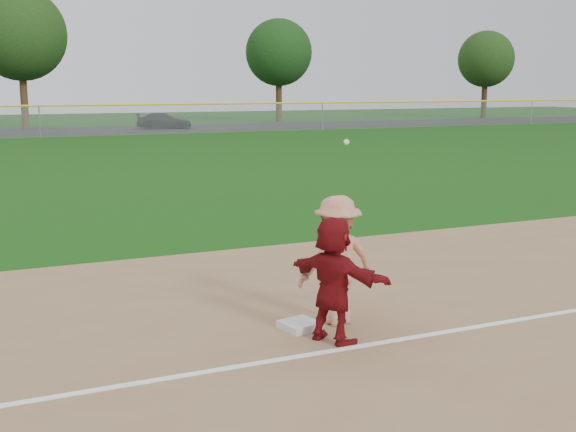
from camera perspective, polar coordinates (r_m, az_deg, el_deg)
name	(u,v)px	position (r m, az deg, el deg)	size (l,w,h in m)	color
ground	(333,328)	(9.90, 3.58, -8.85)	(160.00, 160.00, 0.00)	#14450D
foul_line	(363,346)	(9.24, 5.92, -10.16)	(60.00, 0.10, 0.01)	white
parking_asphalt	(32,132)	(54.55, -19.55, 6.28)	(120.00, 10.00, 0.01)	black
first_base	(300,325)	(9.79, 0.92, -8.62)	(0.46, 0.46, 0.10)	silver
base_runner	(333,280)	(9.14, 3.60, -5.03)	(1.51, 0.48, 1.62)	maroon
car_right	(164,121)	(55.95, -9.78, 7.42)	(1.69, 4.15, 1.21)	black
first_base_play	(337,260)	(9.83, 3.92, -3.50)	(1.17, 0.70, 2.53)	#A8A8AA
outfield_fence	(39,106)	(48.49, -19.09, 8.20)	(110.00, 0.12, 110.00)	#999EA0
tree_2	(20,35)	(60.06, -20.42, 13.29)	(7.00, 7.00, 10.58)	#3E2A16
tree_3	(279,53)	(66.59, -0.73, 12.78)	(6.00, 6.00, 9.19)	#372514
tree_4	(486,59)	(76.71, 15.38, 11.85)	(5.60, 5.60, 8.67)	#322112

